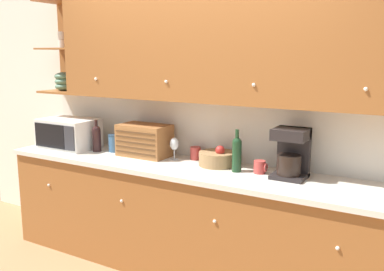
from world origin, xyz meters
The scene contains 15 objects.
ground_plane centered at (0.00, 0.00, 0.00)m, with size 24.00×24.00×0.00m, color #9E754C.
wall_back centered at (0.00, 0.03, 1.30)m, with size 5.80×0.06×2.60m.
counter_unit centered at (0.00, -0.31, 0.46)m, with size 3.42×0.64×0.92m.
backsplash_panel centered at (0.00, -0.01, 1.17)m, with size 3.40×0.01×0.51m.
upper_cabinets centered at (0.17, -0.17, 1.87)m, with size 3.40×0.36×0.89m.
microwave centered at (-1.32, -0.30, 1.06)m, with size 0.54×0.37×0.28m.
wine_bottle centered at (-0.98, -0.29, 1.05)m, with size 0.08×0.08×0.29m.
storage_canister centered at (-0.83, -0.21, 1.00)m, with size 0.13×0.13×0.16m.
bread_box centered at (-0.49, -0.21, 1.06)m, with size 0.45×0.27×0.28m.
wine_glass centered at (-0.19, -0.19, 1.04)m, with size 0.08×0.08×0.19m.
mug centered at (-0.03, -0.10, 0.97)m, with size 0.10×0.09×0.11m.
fruit_basket centered at (0.22, -0.19, 0.97)m, with size 0.30×0.30×0.17m.
second_wine_bottle centered at (0.43, -0.27, 1.06)m, with size 0.07×0.07×0.33m.
mug_blue_second centered at (0.60, -0.23, 0.96)m, with size 0.10×0.09×0.10m.
coffee_maker centered at (0.83, -0.22, 1.10)m, with size 0.24×0.23×0.37m.
Camera 1 is at (1.74, -3.18, 1.80)m, focal length 40.00 mm.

